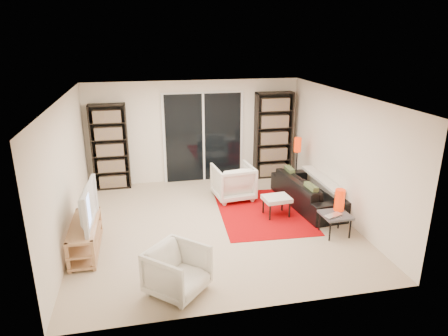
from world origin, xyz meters
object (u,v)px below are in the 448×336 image
Objects in this scene: bookshelf_right at (273,136)px; armchair_front at (177,271)px; bookshelf_left at (110,147)px; tv_stand at (85,237)px; side_table at (335,216)px; armchair_back at (233,182)px; ottoman at (277,199)px; floor_lamp at (297,151)px; sofa at (309,191)px.

armchair_front is at bearing -122.96° from bookshelf_right.
bookshelf_left is 4.45m from armchair_front.
side_table is at bearing -3.98° from tv_stand.
armchair_back is at bearing 30.51° from tv_stand.
tv_stand is (-4.13, -2.87, -0.79)m from bookshelf_right.
bookshelf_right is (3.85, -0.00, 0.07)m from bookshelf_left.
tv_stand is 1.79× the size of armchair_front.
ottoman is at bearing 128.56° from side_table.
floor_lamp reaches higher than armchair_front.
tv_stand is 2.62× the size of side_table.
armchair_back is (-1.27, -1.18, -0.67)m from bookshelf_right.
bookshelf_left reaches higher than floor_lamp.
bookshelf_right is 3.24m from side_table.
bookshelf_right is 1.75× the size of floor_lamp.
armchair_back is (2.58, -1.18, -0.60)m from bookshelf_left.
armchair_front is 1.34× the size of ottoman.
ottoman is at bearing 115.28° from armchair_back.
armchair_front reaches higher than ottoman.
armchair_back is at bearing -137.07° from bookshelf_right.
floor_lamp reaches higher than armchair_back.
armchair_front is 3.09m from side_table.
bookshelf_left is 3.85m from bookshelf_right.
armchair_back is 0.69× the size of floor_lamp.
armchair_front reaches higher than side_table.
floor_lamp is at bearing -174.90° from armchair_back.
side_table is (1.39, -1.98, -0.02)m from armchair_back.
sofa is 1.72× the size of floor_lamp.
sofa is at bearing -24.58° from bookshelf_left.
bookshelf_right reaches higher than side_table.
armchair_back is (2.87, 1.69, 0.11)m from tv_stand.
ottoman is (3.21, -2.21, -0.63)m from bookshelf_left.
tv_stand is (-0.28, -2.87, -0.71)m from bookshelf_left.
armchair_front reaches higher than tv_stand.
sofa is at bearing 87.09° from side_table.
bookshelf_left is at bearing 84.34° from tv_stand.
floor_lamp is at bearing 24.30° from tv_stand.
floor_lamp is (0.28, -0.87, -0.16)m from bookshelf_right.
bookshelf_right is 2.86× the size of armchair_front.
armchair_front is (-2.95, -2.42, 0.03)m from sofa.
armchair_back is at bearing 124.97° from side_table.
tv_stand is 1.96m from armchair_front.
armchair_front is 0.61× the size of floor_lamp.
bookshelf_left is at bearing 180.00° from bookshelf_right.
ottoman is at bearing -106.15° from bookshelf_right.
armchair_back is at bearing 16.82° from armchair_front.
ottoman is (2.13, 2.05, 0.01)m from armchair_front.
bookshelf_right is at bearing 92.15° from side_table.
sofa is 1.60m from armchair_back.
sofa is 1.14m from floor_lamp.
bookshelf_right is 1.02× the size of sofa.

